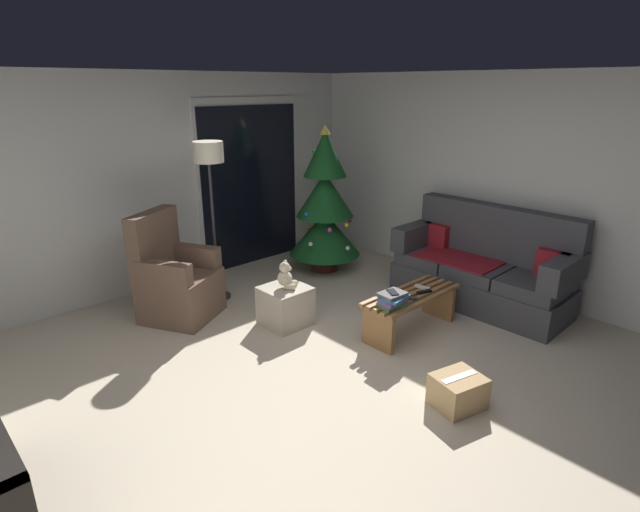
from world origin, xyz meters
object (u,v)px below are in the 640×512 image
(floor_lamp, at_px, (209,168))
(cardboard_box_taped_mid_floor, at_px, (458,391))
(remote_white, at_px, (422,287))
(armchair, at_px, (175,281))
(remote_black, at_px, (424,292))
(ottoman, at_px, (285,306))
(coffee_table, at_px, (411,306))
(christmas_tree, at_px, (325,208))
(cell_phone, at_px, (393,292))
(book_stack, at_px, (393,300))
(remote_graphite, at_px, (409,298))
(couch, at_px, (483,269))
(teddy_bear_cream, at_px, (286,276))

(floor_lamp, height_order, cardboard_box_taped_mid_floor, floor_lamp)
(remote_white, relative_size, floor_lamp, 0.09)
(remote_white, bearing_deg, armchair, 121.31)
(remote_black, distance_m, ottoman, 1.40)
(coffee_table, relative_size, remote_white, 7.05)
(remote_white, relative_size, christmas_tree, 0.08)
(armchair, relative_size, ottoman, 2.57)
(cell_phone, xyz_separation_m, armchair, (-1.15, 1.97, -0.15))
(remote_white, relative_size, book_stack, 0.56)
(cell_phone, bearing_deg, remote_white, 36.25)
(remote_graphite, bearing_deg, remote_black, 132.97)
(remote_black, distance_m, christmas_tree, 2.05)
(christmas_tree, bearing_deg, coffee_table, -107.84)
(couch, relative_size, armchair, 1.72)
(cardboard_box_taped_mid_floor, bearing_deg, christmas_tree, 65.27)
(couch, height_order, ottoman, couch)
(cell_phone, relative_size, armchair, 0.13)
(couch, height_order, book_stack, couch)
(christmas_tree, bearing_deg, book_stack, -116.84)
(remote_black, height_order, christmas_tree, christmas_tree)
(remote_white, distance_m, cell_phone, 0.57)
(christmas_tree, distance_m, teddy_bear_cream, 1.69)
(couch, distance_m, remote_black, 1.07)
(floor_lamp, bearing_deg, christmas_tree, -6.25)
(ottoman, bearing_deg, teddy_bear_cream, -50.78)
(remote_graphite, relative_size, floor_lamp, 0.09)
(cell_phone, distance_m, cardboard_box_taped_mid_floor, 1.09)
(remote_white, bearing_deg, coffee_table, 172.22)
(cardboard_box_taped_mid_floor, bearing_deg, remote_black, 48.40)
(armchair, bearing_deg, teddy_bear_cream, -52.27)
(couch, bearing_deg, teddy_bear_cream, 151.20)
(couch, relative_size, teddy_bear_cream, 6.83)
(remote_black, distance_m, cell_phone, 0.49)
(remote_white, xyz_separation_m, teddy_bear_cream, (-0.97, 0.96, 0.10))
(cell_phone, xyz_separation_m, ottoman, (-0.43, 1.04, -0.35))
(remote_black, xyz_separation_m, teddy_bear_cream, (-0.89, 1.05, 0.10))
(cardboard_box_taped_mid_floor, bearing_deg, coffee_table, 54.21)
(coffee_table, xyz_separation_m, ottoman, (-0.80, 0.98, -0.07))
(book_stack, relative_size, floor_lamp, 0.16)
(teddy_bear_cream, bearing_deg, cell_phone, -67.79)
(remote_black, distance_m, teddy_bear_cream, 1.38)
(coffee_table, xyz_separation_m, remote_graphite, (-0.14, -0.07, 0.15))
(coffee_table, xyz_separation_m, remote_white, (0.18, 0.01, 0.15))
(armchair, distance_m, floor_lamp, 1.25)
(couch, height_order, christmas_tree, christmas_tree)
(remote_graphite, height_order, christmas_tree, christmas_tree)
(coffee_table, distance_m, remote_white, 0.24)
(ottoman, bearing_deg, remote_white, -44.73)
(floor_lamp, distance_m, cardboard_box_taped_mid_floor, 3.34)
(remote_graphite, xyz_separation_m, cell_phone, (-0.24, 0.01, 0.13))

